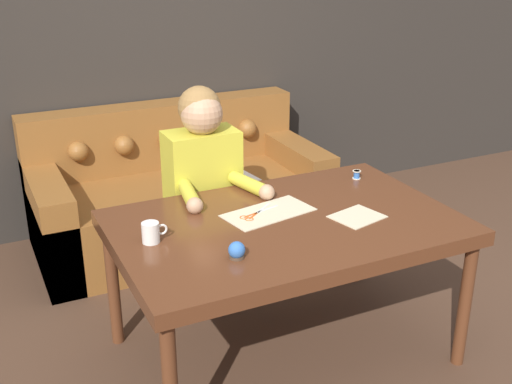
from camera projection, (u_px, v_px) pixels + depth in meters
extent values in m
plane|color=#4C3323|center=(276.00, 357.00, 3.17)|extent=(16.00, 16.00, 0.00)
cube|color=#2D2823|center=(146.00, 37.00, 4.29)|extent=(8.00, 0.06, 2.60)
cube|color=#562D19|center=(286.00, 227.00, 2.96)|extent=(1.57, 1.01, 0.07)
cylinder|color=#562D19|center=(465.00, 305.00, 3.01)|extent=(0.06, 0.06, 0.65)
cylinder|color=#562D19|center=(113.00, 286.00, 3.17)|extent=(0.06, 0.06, 0.65)
cylinder|color=#562D19|center=(358.00, 231.00, 3.75)|extent=(0.06, 0.06, 0.65)
cube|color=brown|center=(181.00, 211.00, 4.28)|extent=(1.88, 0.92, 0.44)
cube|color=brown|center=(162.00, 134.00, 4.41)|extent=(1.88, 0.22, 0.44)
cube|color=brown|center=(51.00, 223.00, 3.91)|extent=(0.20, 0.92, 0.60)
cube|color=brown|center=(292.00, 181.00, 4.59)|extent=(0.20, 0.92, 0.60)
sphere|color=brown|center=(78.00, 151.00, 4.06)|extent=(0.13, 0.13, 0.13)
sphere|color=brown|center=(124.00, 145.00, 4.18)|extent=(0.13, 0.13, 0.13)
sphere|color=brown|center=(168.00, 139.00, 4.30)|extent=(0.13, 0.13, 0.13)
sphere|color=brown|center=(209.00, 134.00, 4.42)|extent=(0.13, 0.13, 0.13)
sphere|color=brown|center=(247.00, 129.00, 4.53)|extent=(0.13, 0.13, 0.13)
cube|color=white|center=(234.00, 178.00, 4.24)|extent=(0.30, 0.31, 0.00)
cylinder|color=#33281E|center=(205.00, 263.00, 3.61)|extent=(0.28, 0.28, 0.44)
cube|color=gold|center=(203.00, 181.00, 3.42)|extent=(0.38, 0.22, 0.55)
sphere|color=tan|center=(202.00, 114.00, 3.26)|extent=(0.22, 0.22, 0.22)
sphere|color=olive|center=(199.00, 107.00, 3.28)|extent=(0.22, 0.22, 0.22)
cylinder|color=gold|center=(189.00, 195.00, 3.14)|extent=(0.11, 0.28, 0.07)
sphere|color=tan|center=(195.00, 206.00, 3.02)|extent=(0.08, 0.08, 0.08)
cylinder|color=gold|center=(250.00, 185.00, 3.27)|extent=(0.13, 0.28, 0.07)
sphere|color=tan|center=(267.00, 192.00, 3.17)|extent=(0.08, 0.08, 0.08)
cube|color=beige|center=(268.00, 213.00, 3.02)|extent=(0.46, 0.29, 0.00)
cube|color=beige|center=(357.00, 217.00, 2.98)|extent=(0.26, 0.23, 0.00)
cube|color=silver|center=(264.00, 208.00, 3.07)|extent=(0.11, 0.09, 0.00)
cube|color=#D1511E|center=(253.00, 216.00, 2.98)|extent=(0.07, 0.06, 0.00)
torus|color=#D1511E|center=(249.00, 219.00, 2.95)|extent=(0.04, 0.04, 0.01)
cube|color=silver|center=(268.00, 209.00, 3.06)|extent=(0.13, 0.05, 0.00)
cube|color=#D1511E|center=(251.00, 215.00, 2.99)|extent=(0.08, 0.03, 0.00)
torus|color=#D1511E|center=(244.00, 218.00, 2.97)|extent=(0.04, 0.04, 0.01)
cylinder|color=silver|center=(258.00, 213.00, 3.02)|extent=(0.01, 0.01, 0.01)
cylinder|color=silver|center=(151.00, 233.00, 2.72)|extent=(0.08, 0.08, 0.09)
torus|color=silver|center=(162.00, 229.00, 2.74)|extent=(0.05, 0.01, 0.05)
cylinder|color=#3366B2|center=(357.00, 175.00, 3.44)|extent=(0.03, 0.03, 0.04)
cylinder|color=beige|center=(357.00, 171.00, 3.43)|extent=(0.04, 0.04, 0.00)
cylinder|color=beige|center=(356.00, 178.00, 3.44)|extent=(0.04, 0.04, 0.00)
cylinder|color=#4C3828|center=(237.00, 257.00, 2.60)|extent=(0.06, 0.06, 0.01)
sphere|color=#3366B2|center=(237.00, 250.00, 2.59)|extent=(0.07, 0.07, 0.07)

